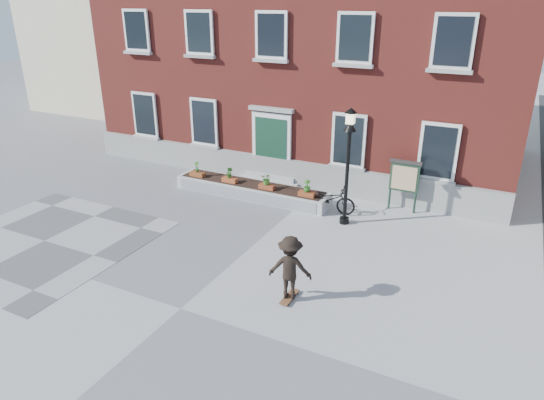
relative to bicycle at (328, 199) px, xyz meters
The scene contains 9 objects.
ground 7.21m from the bicycle, 99.21° to the right, with size 100.00×100.00×0.00m, color #9E9EA1.
checker_patch 9.41m from the bicycle, 139.54° to the right, with size 6.00×6.00×0.01m, color #535355.
distant_building 23.86m from the bicycle, 146.04° to the left, with size 10.00×12.00×13.00m, color beige.
bicycle is the anchor object (origin of this frame).
brick_building 9.53m from the bicycle, 114.62° to the left, with size 18.40×10.85×12.60m.
planter_assembly 3.15m from the bicycle, behind, with size 6.20×1.12×1.15m.
lamp_post 2.27m from the bicycle, 35.82° to the right, with size 0.40×0.40×3.93m.
notice_board 2.76m from the bicycle, 29.91° to the left, with size 1.10×0.16×1.87m.
skateboarder 5.62m from the bicycle, 79.10° to the right, with size 1.20×0.88×1.75m.
Camera 1 is at (6.48, -7.87, 7.04)m, focal length 32.00 mm.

